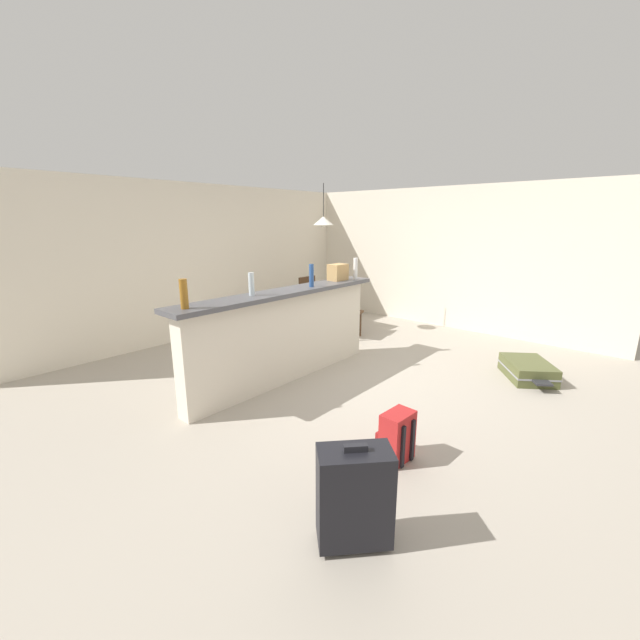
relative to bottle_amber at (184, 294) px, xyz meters
name	(u,v)px	position (x,y,z in m)	size (l,w,h in m)	color
ground_plane	(353,375)	(1.98, -0.49, -1.28)	(13.00, 13.00, 0.05)	#ADA393
wall_back	(210,261)	(1.98, 2.56, -0.01)	(6.60, 0.10, 2.50)	silver
wall_right	(441,258)	(5.03, -0.19, -0.01)	(0.10, 6.00, 2.50)	silver
partition_half_wall	(285,338)	(1.29, 0.01, -0.72)	(2.80, 0.20, 1.07)	silver
bar_countertop	(284,293)	(1.29, 0.01, -0.16)	(2.96, 0.40, 0.05)	#4C4C51
bottle_amber	(184,294)	(0.00, 0.00, 0.00)	(0.07, 0.07, 0.28)	#9E661E
bottle_clear	(251,284)	(0.83, 0.05, -0.01)	(0.06, 0.06, 0.25)	silver
bottle_blue	(311,275)	(1.69, -0.05, 0.00)	(0.06, 0.06, 0.28)	#284C89
bottle_white	(355,269)	(2.57, -0.08, 0.01)	(0.06, 0.06, 0.30)	silver
grocery_bag	(338,272)	(2.34, 0.05, -0.03)	(0.26, 0.18, 0.22)	tan
dining_table	(323,295)	(3.28, 1.14, -0.61)	(1.10, 0.80, 0.74)	#332319
dining_chair_near_partition	(344,307)	(3.23, 0.63, -0.74)	(0.47, 0.47, 0.93)	#4C331E
dining_chair_far_side	(303,298)	(3.31, 1.64, -0.74)	(0.40, 0.40, 0.93)	#4C331E
pendant_lamp	(323,221)	(3.20, 1.06, 0.65)	(0.34, 0.34, 0.70)	black
suitcase_flat_olive	(528,370)	(3.30, -2.22, -1.15)	(0.87, 0.80, 0.22)	#51562D
suitcase_upright_black	(354,496)	(-0.21, -2.13, -0.93)	(0.49, 0.47, 0.67)	black
backpack_red	(396,437)	(0.71, -1.88, -1.06)	(0.29, 0.26, 0.42)	red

